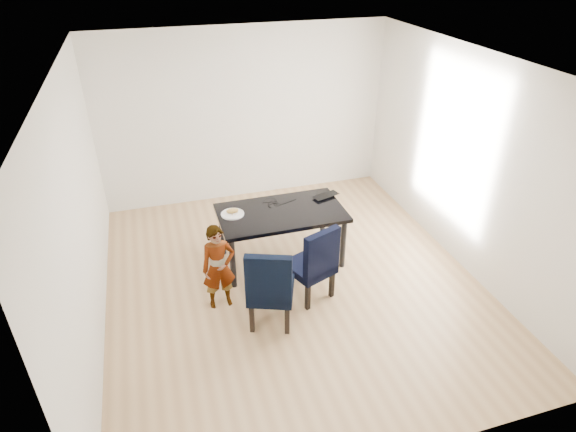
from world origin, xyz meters
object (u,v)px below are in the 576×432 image
object	(u,v)px
chair_left	(271,284)
child	(219,267)
dining_table	(281,236)
laptop	(323,194)
plate	(233,214)
chair_right	(310,261)

from	to	relation	value
chair_left	child	size ratio (longest dim) A/B	0.96
dining_table	child	world-z (taller)	child
dining_table	chair_left	size ratio (longest dim) A/B	1.58
dining_table	child	size ratio (longest dim) A/B	1.51
laptop	dining_table	bearing A→B (deg)	3.88
chair_left	plate	xyz separation A→B (m)	(-0.18, 1.18, 0.25)
child	laptop	distance (m)	1.84
chair_right	laptop	xyz separation A→B (m)	(0.54, 1.03, 0.27)
chair_left	laptop	bearing A→B (deg)	71.45
dining_table	chair_right	world-z (taller)	chair_right
chair_left	laptop	world-z (taller)	chair_left
chair_right	dining_table	bearing A→B (deg)	77.59
dining_table	child	xyz separation A→B (m)	(-0.93, -0.65, 0.16)
chair_left	plate	bearing A→B (deg)	119.38
dining_table	plate	world-z (taller)	plate
child	plate	world-z (taller)	child
plate	laptop	size ratio (longest dim) A/B	0.80
chair_left	chair_right	size ratio (longest dim) A/B	1.03
chair_right	plate	size ratio (longest dim) A/B	3.40
dining_table	chair_right	xyz separation A→B (m)	(0.12, -0.78, 0.12)
plate	chair_right	bearing A→B (deg)	-50.39
dining_table	laptop	bearing A→B (deg)	20.58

